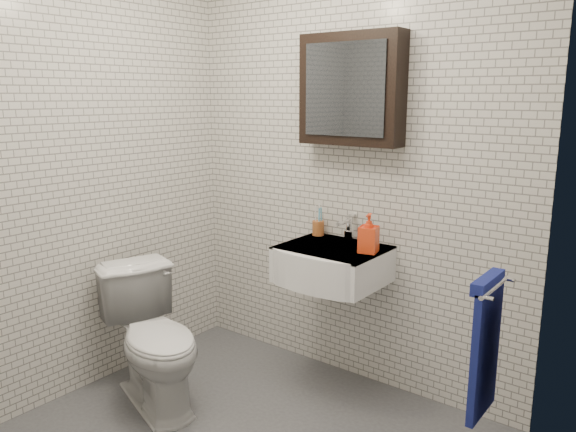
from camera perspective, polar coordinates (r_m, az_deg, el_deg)
The scene contains 8 objects.
room_shell at distance 2.43m, azimuth -6.23°, elevation 7.29°, with size 2.22×2.02×2.51m.
washbasin at distance 3.11m, azimuth 4.16°, elevation -4.95°, with size 0.55×0.50×0.20m.
faucet at distance 3.23m, azimuth 6.13°, elevation -1.38°, with size 0.06×0.20×0.15m.
mirror_cabinet at distance 3.13m, azimuth 6.43°, elevation 12.65°, with size 0.60×0.15×0.60m.
towel_rail at distance 2.39m, azimuth 19.45°, elevation -11.88°, with size 0.09×0.30×0.58m.
toothbrush_cup at distance 3.35m, azimuth 3.08°, elevation -1.15°, with size 0.09×0.09×0.19m.
soap_bottle at distance 3.00m, azimuth 8.20°, elevation -1.74°, with size 0.09×0.10×0.21m, color orange.
toilet at distance 3.20m, azimuth -13.39°, elevation -12.09°, with size 0.42×0.73×0.75m, color white.
Camera 1 is at (1.68, -1.75, 1.67)m, focal length 35.00 mm.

